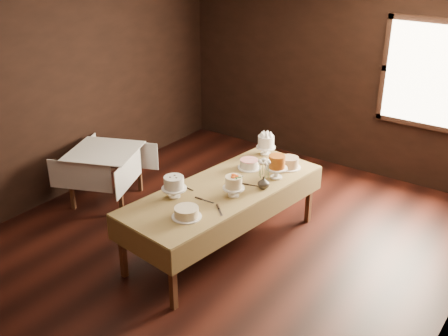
% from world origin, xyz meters
% --- Properties ---
extents(floor, '(5.00, 6.00, 0.01)m').
position_xyz_m(floor, '(0.00, 0.00, 0.00)').
color(floor, black).
rests_on(floor, ground).
extents(wall_back, '(5.00, 0.02, 2.80)m').
position_xyz_m(wall_back, '(0.00, 3.00, 1.40)').
color(wall_back, black).
rests_on(wall_back, ground).
extents(wall_left, '(0.02, 6.00, 2.80)m').
position_xyz_m(wall_left, '(-2.50, 0.00, 1.40)').
color(wall_left, black).
rests_on(wall_left, ground).
extents(window, '(1.10, 0.05, 1.30)m').
position_xyz_m(window, '(1.30, 2.94, 1.60)').
color(window, '#FFEABF').
rests_on(window, wall_back).
extents(display_table, '(1.24, 2.53, 0.75)m').
position_xyz_m(display_table, '(0.05, 0.12, 0.70)').
color(display_table, '#492818').
rests_on(display_table, ground).
extents(side_table, '(1.12, 1.12, 0.72)m').
position_xyz_m(side_table, '(-1.88, 0.14, 0.63)').
color(side_table, '#492818').
rests_on(side_table, ground).
extents(cake_meringue, '(0.27, 0.27, 0.26)m').
position_xyz_m(cake_meringue, '(-0.06, 1.18, 0.87)').
color(cake_meringue, white).
rests_on(cake_meringue, display_table).
extents(cake_speckled, '(0.31, 0.31, 0.13)m').
position_xyz_m(cake_speckled, '(0.37, 1.00, 0.81)').
color(cake_speckled, white).
rests_on(cake_speckled, display_table).
extents(cake_lattice, '(0.27, 0.27, 0.10)m').
position_xyz_m(cake_lattice, '(-0.00, 0.71, 0.80)').
color(cake_lattice, white).
rests_on(cake_lattice, display_table).
extents(cake_caramel, '(0.25, 0.25, 0.29)m').
position_xyz_m(cake_caramel, '(0.39, 0.68, 0.88)').
color(cake_caramel, white).
rests_on(cake_caramel, display_table).
extents(cake_flowers, '(0.24, 0.24, 0.24)m').
position_xyz_m(cake_flowers, '(0.25, 0.03, 0.86)').
color(cake_flowers, white).
rests_on(cake_flowers, display_table).
extents(cake_swirl, '(0.30, 0.30, 0.25)m').
position_xyz_m(cake_swirl, '(-0.25, -0.36, 0.86)').
color(cake_swirl, white).
rests_on(cake_swirl, display_table).
extents(cake_cream, '(0.32, 0.32, 0.11)m').
position_xyz_m(cake_cream, '(0.13, -0.61, 0.80)').
color(cake_cream, white).
rests_on(cake_cream, display_table).
extents(cake_server_a, '(0.24, 0.03, 0.01)m').
position_xyz_m(cake_server_a, '(0.10, -0.23, 0.76)').
color(cake_server_a, silver).
rests_on(cake_server_a, display_table).
extents(cake_server_b, '(0.19, 0.18, 0.01)m').
position_xyz_m(cake_server_b, '(0.34, -0.35, 0.76)').
color(cake_server_b, silver).
rests_on(cake_server_b, display_table).
extents(cake_server_c, '(0.03, 0.24, 0.01)m').
position_xyz_m(cake_server_c, '(0.06, 0.42, 0.76)').
color(cake_server_c, silver).
rests_on(cake_server_c, display_table).
extents(cake_server_d, '(0.24, 0.08, 0.01)m').
position_xyz_m(cake_server_d, '(0.32, 0.36, 0.76)').
color(cake_server_d, silver).
rests_on(cake_server_d, display_table).
extents(cake_server_e, '(0.24, 0.06, 0.01)m').
position_xyz_m(cake_server_e, '(-0.25, -0.12, 0.76)').
color(cake_server_e, silver).
rests_on(cake_server_e, display_table).
extents(flower_vase, '(0.18, 0.18, 0.14)m').
position_xyz_m(flower_vase, '(0.41, 0.37, 0.82)').
color(flower_vase, '#2D2823').
rests_on(flower_vase, display_table).
extents(flower_bouquet, '(0.14, 0.14, 0.20)m').
position_xyz_m(flower_bouquet, '(0.41, 0.37, 1.01)').
color(flower_bouquet, white).
rests_on(flower_bouquet, flower_vase).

